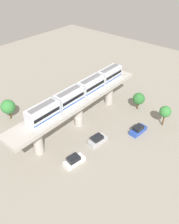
# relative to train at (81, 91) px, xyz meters

# --- Properties ---
(ground_plane) EXTENTS (120.00, 120.00, 0.00)m
(ground_plane) POSITION_rel_train_xyz_m (0.00, 0.89, -8.52)
(ground_plane) COLOR gray
(viaduct) EXTENTS (5.20, 35.80, 6.99)m
(viaduct) POSITION_rel_train_xyz_m (0.00, 0.89, -3.02)
(viaduct) COLOR #B7B2AA
(viaduct) RESTS_ON ground
(train) EXTENTS (2.64, 27.45, 3.24)m
(train) POSITION_rel_train_xyz_m (0.00, 0.00, 0.00)
(train) COLOR silver
(train) RESTS_ON viaduct
(parked_car_blue) EXTENTS (2.23, 4.37, 1.76)m
(parked_car_blue) POSITION_rel_train_xyz_m (-11.94, -5.46, -7.78)
(parked_car_blue) COLOR #284CB7
(parked_car_blue) RESTS_ON ground
(parked_car_silver) EXTENTS (2.38, 4.41, 1.76)m
(parked_car_silver) POSITION_rel_train_xyz_m (-7.11, 2.87, -7.78)
(parked_car_silver) COLOR #B2B5BA
(parked_car_silver) RESTS_ON ground
(parked_car_white) EXTENTS (2.48, 4.44, 1.76)m
(parked_car_white) POSITION_rel_train_xyz_m (-7.33, 10.23, -7.78)
(parked_car_white) COLOR white
(parked_car_white) RESTS_ON ground
(tree_near_viaduct) EXTENTS (2.62, 2.62, 5.10)m
(tree_near_viaduct) POSITION_rel_train_xyz_m (-14.88, -11.43, -4.78)
(tree_near_viaduct) COLOR brown
(tree_near_viaduct) RESTS_ON ground
(tree_mid_lot) EXTENTS (2.96, 2.96, 4.53)m
(tree_mid_lot) POSITION_rel_train_xyz_m (-7.11, -13.39, -5.50)
(tree_mid_lot) COLOR brown
(tree_mid_lot) RESTS_ON ground
(tree_far_corner) EXTENTS (3.37, 3.37, 5.10)m
(tree_far_corner) POSITION_rel_train_xyz_m (13.97, 9.76, -5.12)
(tree_far_corner) COLOR brown
(tree_far_corner) RESTS_ON ground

